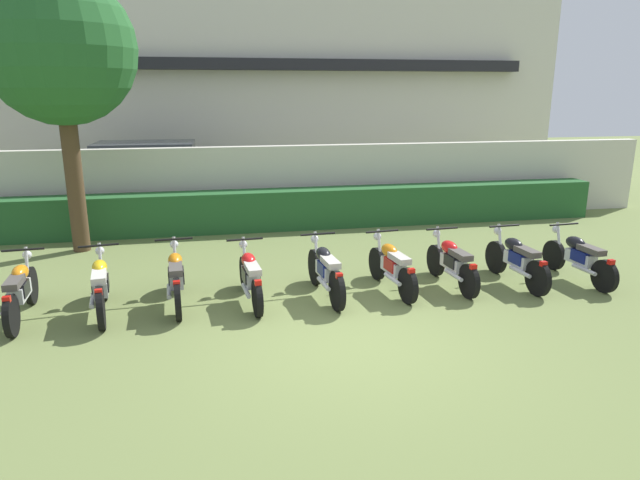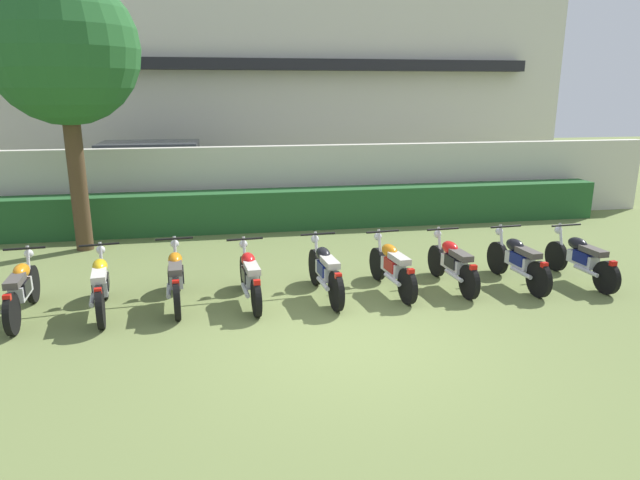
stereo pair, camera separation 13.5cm
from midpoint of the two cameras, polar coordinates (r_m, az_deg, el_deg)
name	(u,v)px [view 2 (the right image)]	position (r m, az deg, el deg)	size (l,w,h in m)	color
ground	(347,340)	(7.80, 3.23, -10.09)	(60.00, 60.00, 0.00)	olive
building	(257,74)	(22.09, -6.25, 16.41)	(21.30, 6.50, 7.76)	beige
compound_wall	(283,184)	(14.37, -3.49, 5.66)	(20.23, 0.30, 1.96)	beige
hedge_row	(287,209)	(13.78, -3.10, 3.14)	(16.18, 0.70, 0.96)	#235628
parked_car	(157,176)	(16.81, -16.04, 6.31)	(4.55, 2.17, 1.89)	black
tree_near_inspector	(63,51)	(12.62, -24.35, 17.11)	(2.96, 2.96, 5.57)	#4C3823
motorcycle_in_row_0	(21,289)	(9.44, -27.73, -4.43)	(0.60, 1.89, 0.96)	black
motorcycle_in_row_1	(101,284)	(9.14, -20.97, -4.21)	(0.60, 1.88, 0.98)	black
motorcycle_in_row_2	(176,277)	(9.14, -14.01, -3.63)	(0.60, 1.90, 0.98)	black
motorcycle_in_row_3	(250,276)	(9.03, -6.73, -3.62)	(0.60, 1.83, 0.94)	black
motorcycle_in_row_4	(325,270)	(9.18, 0.95, -3.10)	(0.60, 1.89, 0.97)	black
motorcycle_in_row_5	(392,266)	(9.53, 7.74, -2.64)	(0.60, 1.82, 0.95)	black
motorcycle_in_row_6	(453,263)	(9.92, 13.71, -2.24)	(0.60, 1.79, 0.95)	black
motorcycle_in_row_7	(518,260)	(10.35, 19.83, -1.94)	(0.60, 1.86, 0.96)	black
motorcycle_in_row_8	(581,258)	(10.96, 25.33, -1.66)	(0.60, 1.87, 0.94)	black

